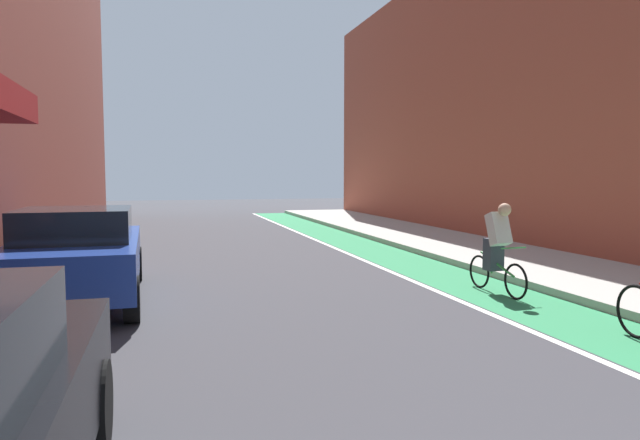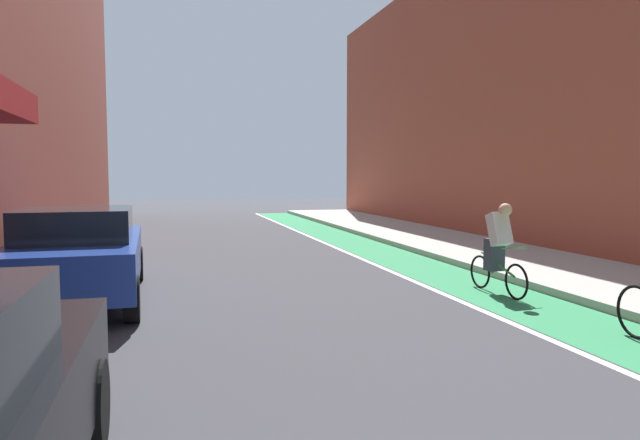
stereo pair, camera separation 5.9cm
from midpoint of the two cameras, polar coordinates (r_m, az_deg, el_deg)
ground_plane at (r=12.36m, az=-5.61°, el=-5.13°), size 72.56×72.56×0.00m
bike_lane_paint at (r=15.22m, az=6.57°, el=-3.32°), size 1.60×32.98×0.00m
lane_divider_stripe at (r=14.92m, az=3.35°, el=-3.46°), size 0.12×32.98×0.00m
sidewalk_right at (r=16.28m, az=14.72°, el=-2.69°), size 3.35×32.98×0.14m
building_facade_right at (r=19.57m, az=19.53°, el=12.23°), size 2.40×28.98×9.57m
parked_sedan_blue at (r=10.14m, az=-22.57°, el=-3.08°), size 2.03×4.52×1.53m
cyclist_mid at (r=10.46m, az=17.27°, el=-2.63°), size 0.48×1.65×1.58m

